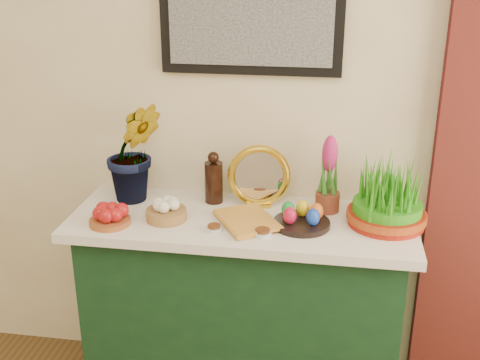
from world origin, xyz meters
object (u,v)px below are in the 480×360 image
object	(u,v)px
sideboard	(242,313)
wheatgrass_sabzeh	(388,198)
hyacinth_green	(133,136)
mirror	(259,177)
book	(224,224)

from	to	relation	value
sideboard	wheatgrass_sabzeh	world-z (taller)	wheatgrass_sabzeh
hyacinth_green	mirror	bearing A→B (deg)	-21.56
hyacinth_green	book	xyz separation A→B (m)	(0.43, -0.22, -0.27)
hyacinth_green	sideboard	bearing A→B (deg)	-36.68
mirror	sideboard	bearing A→B (deg)	-111.95
hyacinth_green	book	distance (m)	0.55
book	wheatgrass_sabzeh	world-z (taller)	wheatgrass_sabzeh
sideboard	mirror	xyz separation A→B (m)	(0.05, 0.13, 0.59)
sideboard	mirror	world-z (taller)	mirror
hyacinth_green	mirror	world-z (taller)	hyacinth_green
hyacinth_green	book	size ratio (longest dim) A/B	2.22
hyacinth_green	book	bearing A→B (deg)	-51.80
mirror	wheatgrass_sabzeh	size ratio (longest dim) A/B	0.86
mirror	book	xyz separation A→B (m)	(-0.11, -0.25, -0.11)
book	wheatgrass_sabzeh	bearing A→B (deg)	-19.21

